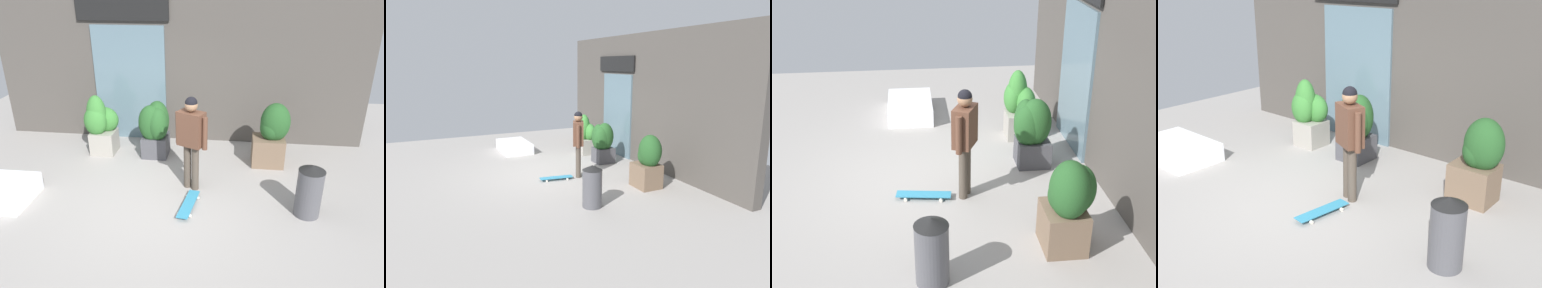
# 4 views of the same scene
# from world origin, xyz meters

# --- Properties ---
(ground_plane) EXTENTS (12.00, 12.00, 0.00)m
(ground_plane) POSITION_xyz_m (0.00, 0.00, 0.00)
(ground_plane) COLOR #9E9993
(building_facade) EXTENTS (8.14, 0.31, 3.70)m
(building_facade) POSITION_xyz_m (-0.04, 2.87, 1.84)
(building_facade) COLOR #4C4742
(building_facade) RESTS_ON ground_plane
(skateboarder) EXTENTS (0.57, 0.42, 1.70)m
(skateboarder) POSITION_xyz_m (0.55, 0.59, 1.04)
(skateboarder) COLOR #4C4238
(skateboarder) RESTS_ON ground_plane
(skateboard) EXTENTS (0.31, 0.84, 0.08)m
(skateboard) POSITION_xyz_m (0.58, -0.03, 0.06)
(skateboard) COLOR teal
(skateboard) RESTS_ON ground_plane
(planter_box_left) EXTENTS (0.60, 0.63, 1.19)m
(planter_box_left) POSITION_xyz_m (-0.33, 1.79, 0.66)
(planter_box_left) COLOR #47474C
(planter_box_left) RESTS_ON ground_plane
(planter_box_right) EXTENTS (0.70, 0.63, 1.28)m
(planter_box_right) POSITION_xyz_m (2.00, 1.73, 0.69)
(planter_box_right) COLOR brown
(planter_box_right) RESTS_ON ground_plane
(planter_box_mid) EXTENTS (0.67, 0.56, 1.28)m
(planter_box_mid) POSITION_xyz_m (-1.52, 1.84, 0.64)
(planter_box_mid) COLOR gray
(planter_box_mid) RESTS_ON ground_plane
(trash_bin) EXTENTS (0.41, 0.41, 0.88)m
(trash_bin) POSITION_xyz_m (2.47, 0.00, 0.44)
(trash_bin) COLOR #4C4C51
(trash_bin) RESTS_ON ground_plane
(snow_ledge) EXTENTS (1.46, 0.90, 0.33)m
(snow_ledge) POSITION_xyz_m (-2.81, -0.18, 0.16)
(snow_ledge) COLOR white
(snow_ledge) RESTS_ON ground_plane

